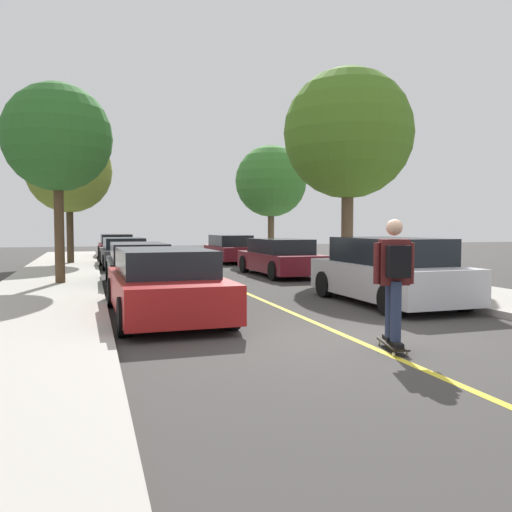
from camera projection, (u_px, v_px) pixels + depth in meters
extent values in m
plane|color=#3D3A38|center=(359.00, 342.00, 8.09)|extent=(80.00, 80.00, 0.00)
cube|color=#ADA89E|center=(0.00, 362.00, 6.60)|extent=(2.82, 56.00, 0.14)
cube|color=gold|center=(273.00, 304.00, 11.90)|extent=(0.12, 39.20, 0.01)
cube|color=maroon|center=(165.00, 291.00, 10.24)|extent=(1.96, 4.64, 0.65)
cube|color=black|center=(164.00, 262.00, 10.28)|extent=(1.70, 2.69, 0.49)
cylinder|color=black|center=(231.00, 311.00, 9.01)|extent=(0.23, 0.64, 0.64)
cylinder|color=black|center=(125.00, 317.00, 8.46)|extent=(0.23, 0.64, 0.64)
cylinder|color=black|center=(193.00, 290.00, 12.05)|extent=(0.23, 0.64, 0.64)
cylinder|color=black|center=(113.00, 293.00, 11.50)|extent=(0.23, 0.64, 0.64)
cube|color=black|center=(139.00, 269.00, 15.71)|extent=(1.77, 4.44, 0.60)
cube|color=black|center=(139.00, 251.00, 15.62)|extent=(1.55, 2.90, 0.48)
cylinder|color=black|center=(173.00, 279.00, 14.51)|extent=(0.23, 0.64, 0.64)
cylinder|color=black|center=(112.00, 280.00, 14.04)|extent=(0.23, 0.64, 0.64)
cylinder|color=black|center=(160.00, 270.00, 17.40)|extent=(0.23, 0.64, 0.64)
cylinder|color=black|center=(109.00, 271.00, 16.93)|extent=(0.23, 0.64, 0.64)
cube|color=#38383D|center=(124.00, 256.00, 22.48)|extent=(1.89, 4.30, 0.61)
cube|color=black|center=(124.00, 243.00, 22.44)|extent=(1.63, 2.61, 0.47)
cylinder|color=black|center=(148.00, 262.00, 21.41)|extent=(0.23, 0.64, 0.64)
cylinder|color=black|center=(105.00, 263.00, 20.87)|extent=(0.23, 0.64, 0.64)
cylinder|color=black|center=(140.00, 258.00, 24.11)|extent=(0.23, 0.64, 0.64)
cylinder|color=black|center=(102.00, 258.00, 23.57)|extent=(0.23, 0.64, 0.64)
cube|color=maroon|center=(116.00, 249.00, 28.90)|extent=(1.81, 4.31, 0.63)
cube|color=black|center=(116.00, 239.00, 28.99)|extent=(1.59, 2.61, 0.49)
cylinder|color=black|center=(134.00, 253.00, 27.79)|extent=(0.22, 0.64, 0.64)
cylinder|color=black|center=(101.00, 254.00, 27.28)|extent=(0.22, 0.64, 0.64)
cylinder|color=black|center=(130.00, 251.00, 30.55)|extent=(0.22, 0.64, 0.64)
cylinder|color=black|center=(100.00, 251.00, 30.04)|extent=(0.22, 0.64, 0.64)
cube|color=#B7B7BC|center=(388.00, 279.00, 12.00)|extent=(1.92, 4.36, 0.74)
cube|color=black|center=(390.00, 251.00, 11.91)|extent=(1.67, 2.76, 0.57)
cylinder|color=black|center=(325.00, 284.00, 13.14)|extent=(0.23, 0.64, 0.64)
cylinder|color=black|center=(386.00, 282.00, 13.68)|extent=(0.23, 0.64, 0.64)
cylinder|color=black|center=(390.00, 300.00, 10.35)|extent=(0.23, 0.64, 0.64)
cylinder|color=black|center=(464.00, 296.00, 10.90)|extent=(0.23, 0.64, 0.64)
cube|color=maroon|center=(280.00, 262.00, 18.77)|extent=(1.90, 4.59, 0.62)
cube|color=black|center=(280.00, 246.00, 18.77)|extent=(1.64, 2.72, 0.50)
cylinder|color=black|center=(244.00, 264.00, 20.00)|extent=(0.24, 0.65, 0.64)
cylinder|color=black|center=(286.00, 263.00, 20.54)|extent=(0.24, 0.65, 0.64)
cylinder|color=black|center=(274.00, 271.00, 17.03)|extent=(0.24, 0.65, 0.64)
cylinder|color=black|center=(321.00, 269.00, 17.56)|extent=(0.24, 0.65, 0.64)
cube|color=maroon|center=(231.00, 252.00, 25.37)|extent=(1.77, 4.12, 0.62)
cube|color=black|center=(230.00, 240.00, 25.43)|extent=(1.54, 2.72, 0.52)
cylinder|color=black|center=(208.00, 255.00, 26.42)|extent=(0.23, 0.64, 0.64)
cylinder|color=black|center=(239.00, 254.00, 26.91)|extent=(0.23, 0.64, 0.64)
cylinder|color=black|center=(222.00, 258.00, 23.85)|extent=(0.23, 0.64, 0.64)
cylinder|color=black|center=(255.00, 257.00, 24.35)|extent=(0.23, 0.64, 0.64)
cylinder|color=#4C3823|center=(59.00, 224.00, 15.07)|extent=(0.27, 0.27, 3.33)
sphere|color=#2D6B28|center=(57.00, 137.00, 14.94)|extent=(3.03, 3.03, 3.03)
cylinder|color=#3D2D1E|center=(70.00, 227.00, 23.30)|extent=(0.30, 0.30, 3.15)
sphere|color=olive|center=(69.00, 170.00, 23.16)|extent=(3.68, 3.68, 3.68)
cylinder|color=brown|center=(347.00, 220.00, 18.57)|extent=(0.42, 0.42, 3.62)
sphere|color=#4C7A23|center=(348.00, 134.00, 18.39)|extent=(4.48, 4.48, 4.48)
cylinder|color=brown|center=(271.00, 228.00, 26.40)|extent=(0.31, 0.31, 3.02)
sphere|color=#3D7F33|center=(271.00, 181.00, 26.26)|extent=(3.53, 3.53, 3.53)
cylinder|color=#B2140F|center=(456.00, 285.00, 12.07)|extent=(0.20, 0.20, 0.55)
sphere|color=#B2140F|center=(456.00, 271.00, 12.05)|extent=(0.18, 0.18, 0.18)
cube|color=black|center=(393.00, 344.00, 7.53)|extent=(0.42, 0.87, 0.02)
cylinder|color=beige|center=(379.00, 343.00, 7.86)|extent=(0.04, 0.06, 0.06)
cylinder|color=beige|center=(392.00, 343.00, 7.87)|extent=(0.04, 0.06, 0.06)
cylinder|color=beige|center=(394.00, 354.00, 7.19)|extent=(0.04, 0.06, 0.06)
cylinder|color=beige|center=(407.00, 354.00, 7.20)|extent=(0.04, 0.06, 0.06)
cube|color=#99999E|center=(385.00, 341.00, 7.87)|extent=(0.11, 0.06, 0.02)
cube|color=#99999E|center=(400.00, 351.00, 7.19)|extent=(0.11, 0.06, 0.02)
cube|color=black|center=(388.00, 338.00, 7.74)|extent=(0.16, 0.28, 0.06)
cube|color=black|center=(398.00, 345.00, 7.30)|extent=(0.16, 0.28, 0.06)
cylinder|color=#283351|center=(390.00, 309.00, 7.62)|extent=(0.18, 0.18, 0.83)
cylinder|color=#283351|center=(396.00, 311.00, 7.38)|extent=(0.18, 0.18, 0.83)
cube|color=#511919|center=(394.00, 262.00, 7.46)|extent=(0.44, 0.31, 0.64)
sphere|color=tan|center=(394.00, 227.00, 7.43)|extent=(0.23, 0.23, 0.23)
cylinder|color=#511919|center=(377.00, 263.00, 7.45)|extent=(0.11, 0.11, 0.58)
cylinder|color=#511919|center=(411.00, 263.00, 7.47)|extent=(0.11, 0.11, 0.58)
cube|color=black|center=(399.00, 262.00, 7.26)|extent=(0.33, 0.25, 0.44)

